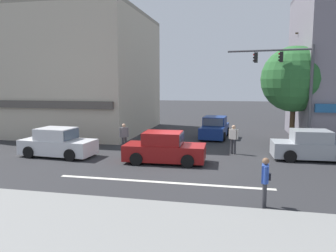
% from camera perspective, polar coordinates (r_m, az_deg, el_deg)
% --- Properties ---
extents(ground_plane, '(120.00, 120.00, 0.00)m').
position_cam_1_polar(ground_plane, '(16.91, 1.63, -6.33)').
color(ground_plane, '#2B2B2D').
extents(lane_marking_stripe, '(9.00, 0.24, 0.01)m').
position_cam_1_polar(lane_marking_stripe, '(13.60, -1.10, -9.76)').
color(lane_marking_stripe, silver).
rests_on(lane_marking_stripe, ground).
extents(sidewalk_curb, '(40.00, 5.00, 0.16)m').
position_cam_1_polar(sidewalk_curb, '(9.11, -8.69, -18.33)').
color(sidewalk_curb, gray).
rests_on(sidewalk_curb, ground).
extents(building_left_block, '(13.80, 11.51, 9.67)m').
position_cam_1_polar(building_left_block, '(29.45, -17.49, 8.68)').
color(building_left_block, '#B7AD99').
rests_on(building_left_block, ground).
extents(street_tree, '(4.15, 4.15, 6.37)m').
position_cam_1_polar(street_tree, '(22.38, 21.14, 7.60)').
color(street_tree, '#4C3823').
rests_on(street_tree, ground).
extents(utility_pole_near_left, '(1.40, 0.22, 7.39)m').
position_cam_1_polar(utility_pole_near_left, '(23.66, -18.13, 6.64)').
color(utility_pole_near_left, brown).
rests_on(utility_pole_near_left, ground).
extents(utility_pole_far_right, '(1.40, 0.22, 7.96)m').
position_cam_1_polar(utility_pole_far_right, '(25.75, 22.48, 7.12)').
color(utility_pole_far_right, brown).
rests_on(utility_pole_far_right, ground).
extents(traffic_light_mast, '(4.86, 0.79, 6.20)m').
position_cam_1_polar(traffic_light_mast, '(20.50, 20.97, 7.38)').
color(traffic_light_mast, '#47474C').
rests_on(traffic_light_mast, ground).
extents(sedan_waiting_far, '(2.10, 4.21, 1.58)m').
position_cam_1_polar(sedan_waiting_far, '(24.55, 8.12, -0.39)').
color(sedan_waiting_far, navy).
rests_on(sedan_waiting_far, ground).
extents(sedan_approaching_near, '(4.18, 2.04, 1.58)m').
position_cam_1_polar(sedan_approaching_near, '(18.95, 23.78, -3.27)').
color(sedan_approaching_near, '#999EA3').
rests_on(sedan_approaching_near, ground).
extents(sedan_crossing_rightbound, '(4.21, 2.10, 1.58)m').
position_cam_1_polar(sedan_crossing_rightbound, '(19.15, -18.64, -2.92)').
color(sedan_crossing_rightbound, silver).
rests_on(sedan_crossing_rightbound, ground).
extents(sedan_crossing_center, '(4.16, 1.99, 1.58)m').
position_cam_1_polar(sedan_crossing_center, '(16.72, -0.64, -3.99)').
color(sedan_crossing_center, maroon).
rests_on(sedan_crossing_center, ground).
extents(pedestrian_foreground_with_bag, '(0.34, 0.67, 1.67)m').
position_cam_1_polar(pedestrian_foreground_with_bag, '(11.13, 16.56, -8.91)').
color(pedestrian_foreground_with_bag, '#333338').
rests_on(pedestrian_foreground_with_bag, ground).
extents(pedestrian_mid_crossing, '(0.53, 0.34, 1.67)m').
position_cam_1_polar(pedestrian_mid_crossing, '(19.05, 11.33, -1.99)').
color(pedestrian_mid_crossing, '#333338').
rests_on(pedestrian_mid_crossing, ground).
extents(pedestrian_far_side, '(0.46, 0.40, 1.67)m').
position_cam_1_polar(pedestrian_far_side, '(19.54, -7.67, -1.68)').
color(pedestrian_far_side, '#333338').
rests_on(pedestrian_far_side, ground).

